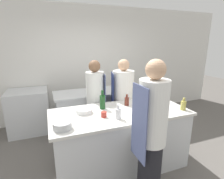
% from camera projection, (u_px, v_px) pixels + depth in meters
% --- Properties ---
extents(ground_plane, '(16.00, 16.00, 0.00)m').
position_uv_depth(ground_plane, '(119.00, 163.00, 2.88)').
color(ground_plane, '#605B56').
extents(wall_back, '(8.00, 0.06, 2.80)m').
position_uv_depth(wall_back, '(87.00, 64.00, 4.43)').
color(wall_back, silver).
rests_on(wall_back, ground_plane).
extents(prep_counter, '(2.07, 0.93, 0.92)m').
position_uv_depth(prep_counter, '(120.00, 138.00, 2.75)').
color(prep_counter, silver).
rests_on(prep_counter, ground_plane).
extents(pass_counter, '(1.83, 0.69, 0.92)m').
position_uv_depth(pass_counter, '(98.00, 111.00, 3.84)').
color(pass_counter, silver).
rests_on(pass_counter, ground_plane).
extents(oven_range, '(0.83, 0.71, 0.93)m').
position_uv_depth(oven_range, '(29.00, 111.00, 3.83)').
color(oven_range, silver).
rests_on(oven_range, ground_plane).
extents(chef_at_prep_near, '(0.34, 0.33, 1.77)m').
position_uv_depth(chef_at_prep_near, '(151.00, 136.00, 1.99)').
color(chef_at_prep_near, black).
rests_on(chef_at_prep_near, ground_plane).
extents(chef_at_stove, '(0.35, 0.34, 1.63)m').
position_uv_depth(chef_at_stove, '(96.00, 104.00, 3.23)').
color(chef_at_stove, black).
rests_on(chef_at_stove, ground_plane).
extents(chef_at_pass_far, '(0.45, 0.43, 1.64)m').
position_uv_depth(chef_at_pass_far, '(123.00, 103.00, 3.32)').
color(chef_at_pass_far, black).
rests_on(chef_at_pass_far, ground_plane).
extents(bottle_olive_oil, '(0.08, 0.08, 0.20)m').
position_uv_depth(bottle_olive_oil, '(118.00, 113.00, 2.36)').
color(bottle_olive_oil, silver).
rests_on(bottle_olive_oil, prep_counter).
extents(bottle_vinegar, '(0.08, 0.08, 0.19)m').
position_uv_depth(bottle_vinegar, '(183.00, 105.00, 2.67)').
color(bottle_vinegar, '#B2A84C').
rests_on(bottle_vinegar, prep_counter).
extents(bottle_wine, '(0.09, 0.09, 0.29)m').
position_uv_depth(bottle_wine, '(102.00, 102.00, 2.70)').
color(bottle_wine, '#19471E').
rests_on(bottle_wine, prep_counter).
extents(bottle_cooking_oil, '(0.08, 0.08, 0.28)m').
position_uv_depth(bottle_cooking_oil, '(141.00, 107.00, 2.47)').
color(bottle_cooking_oil, '#2D5175').
rests_on(bottle_cooking_oil, prep_counter).
extents(bottle_sauce, '(0.07, 0.07, 0.19)m').
position_uv_depth(bottle_sauce, '(127.00, 101.00, 2.86)').
color(bottle_sauce, '#5B2319').
rests_on(bottle_sauce, prep_counter).
extents(bottle_water, '(0.09, 0.09, 0.26)m').
position_uv_depth(bottle_water, '(151.00, 110.00, 2.38)').
color(bottle_water, black).
rests_on(bottle_water, prep_counter).
extents(bowl_mixing_large, '(0.26, 0.26, 0.06)m').
position_uv_depth(bowl_mixing_large, '(154.00, 100.00, 3.03)').
color(bowl_mixing_large, tan).
rests_on(bowl_mixing_large, prep_counter).
extents(bowl_prep_small, '(0.22, 0.22, 0.09)m').
position_uv_depth(bowl_prep_small, '(62.00, 125.00, 2.08)').
color(bowl_prep_small, '#B7BABC').
rests_on(bowl_prep_small, prep_counter).
extents(bowl_ceramic_blue, '(0.24, 0.24, 0.06)m').
position_uv_depth(bowl_ceramic_blue, '(84.00, 111.00, 2.57)').
color(bowl_ceramic_blue, white).
rests_on(bowl_ceramic_blue, prep_counter).
extents(cup, '(0.08, 0.08, 0.08)m').
position_uv_depth(cup, '(104.00, 114.00, 2.42)').
color(cup, '#B2382D').
rests_on(cup, prep_counter).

